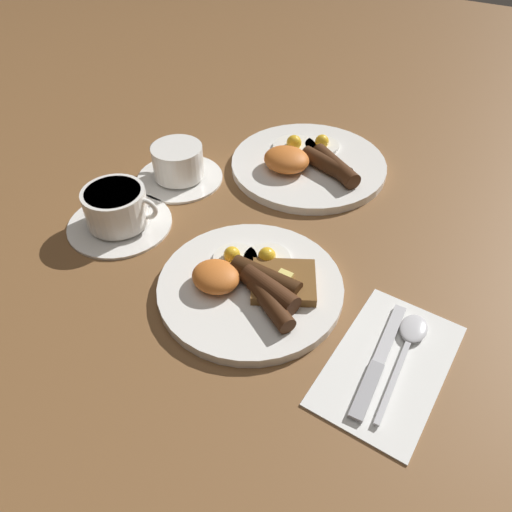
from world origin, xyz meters
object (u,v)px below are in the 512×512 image
at_px(breakfast_plate_far, 308,163).
at_px(teacup_near, 117,211).
at_px(spoon, 410,339).
at_px(breakfast_plate_near, 252,284).
at_px(teacup_far, 178,165).
at_px(knife, 377,364).

bearing_deg(breakfast_plate_far, teacup_near, -124.19).
bearing_deg(breakfast_plate_far, spoon, -47.49).
distance_m(breakfast_plate_near, teacup_far, 0.31).
relative_size(teacup_far, knife, 0.83).
bearing_deg(teacup_near, breakfast_plate_far, 55.81).
bearing_deg(knife, breakfast_plate_far, 34.43).
bearing_deg(teacup_far, breakfast_plate_far, 35.97).
distance_m(breakfast_plate_near, breakfast_plate_far, 0.32).
relative_size(breakfast_plate_far, spoon, 1.63).
bearing_deg(breakfast_plate_far, teacup_far, -144.03).
height_order(breakfast_plate_near, breakfast_plate_far, breakfast_plate_far).
bearing_deg(knife, spoon, -23.90).
xyz_separation_m(breakfast_plate_near, teacup_far, (-0.25, 0.18, 0.01)).
xyz_separation_m(breakfast_plate_far, spoon, (0.28, -0.30, -0.01)).
distance_m(breakfast_plate_near, teacup_near, 0.26).
relative_size(breakfast_plate_far, teacup_far, 1.85).
height_order(teacup_near, teacup_far, same).
distance_m(teacup_near, spoon, 0.48).
bearing_deg(spoon, breakfast_plate_far, 42.30).
relative_size(knife, spoon, 1.05).
bearing_deg(spoon, teacup_near, 88.70).
bearing_deg(spoon, teacup_far, 70.50).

